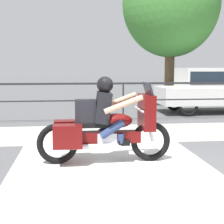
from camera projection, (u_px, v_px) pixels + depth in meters
name	position (u px, v px, depth m)	size (l,w,h in m)	color
ground_plane	(173.00, 174.00, 5.42)	(120.00, 120.00, 0.00)	#565659
sidewalk_band	(134.00, 133.00, 8.76)	(44.00, 2.40, 0.01)	#B7B2A8
crosswalk_band	(117.00, 180.00, 5.11)	(3.35, 6.00, 0.01)	silver
fence_railing	(123.00, 91.00, 10.45)	(36.00, 0.05, 1.20)	#232326
motorcycle	(104.00, 125.00, 5.97)	(2.35, 0.76, 1.51)	black
parked_car	(213.00, 87.00, 12.47)	(4.24, 1.75, 1.63)	silver
tree_behind_sign	(171.00, 4.00, 14.08)	(4.00, 4.00, 6.46)	brown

